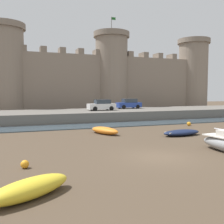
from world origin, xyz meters
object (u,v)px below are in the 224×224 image
object	(u,v)px
mooring_buoy_off_centre	(189,124)
rowboat_foreground_left	(105,130)
rowboat_near_channel_left	(182,132)
rowboat_midflat_right	(30,188)
mooring_buoy_mid_mud	(25,164)
car_quay_east	(102,105)
car_quay_west	(129,104)

from	to	relation	value
mooring_buoy_off_centre	rowboat_foreground_left	bearing A→B (deg)	-168.51
rowboat_near_channel_left	rowboat_midflat_right	xyz separation A→B (m)	(-14.29, -10.34, 0.10)
rowboat_midflat_right	rowboat_foreground_left	world-z (taller)	rowboat_midflat_right
mooring_buoy_mid_mud	car_quay_east	bearing A→B (deg)	62.35
rowboat_midflat_right	rowboat_foreground_left	bearing A→B (deg)	60.61
car_quay_west	mooring_buoy_mid_mud	bearing A→B (deg)	-124.73
rowboat_midflat_right	rowboat_foreground_left	distance (m)	15.81
rowboat_near_channel_left	rowboat_foreground_left	size ratio (longest dim) A/B	1.08
mooring_buoy_off_centre	mooring_buoy_mid_mud	distance (m)	22.84
mooring_buoy_off_centre	mooring_buoy_mid_mud	bearing A→B (deg)	-148.67
mooring_buoy_mid_mud	car_quay_west	xyz separation A→B (m)	(17.36, 25.05, 1.95)
mooring_buoy_mid_mud	car_quay_east	world-z (taller)	car_quay_east
rowboat_near_channel_left	rowboat_foreground_left	distance (m)	7.37
mooring_buoy_off_centre	car_quay_west	bearing A→B (deg)	99.27
rowboat_midflat_right	mooring_buoy_mid_mud	xyz separation A→B (m)	(-0.04, 4.28, -0.18)
car_quay_east	rowboat_foreground_left	bearing A→B (deg)	-106.99
rowboat_foreground_left	car_quay_east	size ratio (longest dim) A/B	0.92
rowboat_foreground_left	car_quay_east	world-z (taller)	car_quay_east
rowboat_near_channel_left	rowboat_foreground_left	xyz separation A→B (m)	(-6.53, 3.43, 0.07)
mooring_buoy_mid_mud	rowboat_midflat_right	bearing A→B (deg)	-89.50
rowboat_midflat_right	car_quay_east	size ratio (longest dim) A/B	0.89
rowboat_near_channel_left	rowboat_midflat_right	size ratio (longest dim) A/B	1.11
mooring_buoy_off_centre	car_quay_west	distance (m)	13.48
rowboat_near_channel_left	rowboat_foreground_left	bearing A→B (deg)	152.26
rowboat_foreground_left	mooring_buoy_off_centre	size ratio (longest dim) A/B	7.76
rowboat_midflat_right	car_quay_west	size ratio (longest dim) A/B	0.89
car_quay_east	car_quay_west	size ratio (longest dim) A/B	1.00
mooring_buoy_off_centre	car_quay_west	size ratio (longest dim) A/B	0.12
rowboat_midflat_right	mooring_buoy_mid_mud	world-z (taller)	rowboat_midflat_right
mooring_buoy_mid_mud	car_quay_west	size ratio (longest dim) A/B	0.11
rowboat_foreground_left	mooring_buoy_off_centre	world-z (taller)	rowboat_foreground_left
car_quay_east	car_quay_west	distance (m)	6.19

